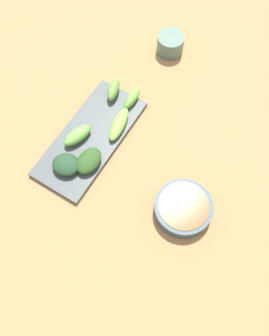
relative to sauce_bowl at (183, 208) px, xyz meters
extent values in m
cube|color=#9C7A4C|center=(0.15, -0.02, -0.03)|extent=(2.10, 2.10, 0.02)
cylinder|color=#324B52|center=(0.00, 0.00, 0.00)|extent=(0.12, 0.12, 0.03)
cylinder|color=#752F08|center=(0.00, 0.00, 0.00)|extent=(0.11, 0.11, 0.03)
cube|color=#434F50|center=(0.27, -0.04, -0.01)|extent=(0.13, 0.30, 0.01)
ellipsoid|color=#22442B|center=(0.27, 0.05, 0.01)|extent=(0.07, 0.07, 0.03)
ellipsoid|color=#2C5222|center=(0.23, 0.02, 0.01)|extent=(0.05, 0.07, 0.03)
ellipsoid|color=#6BB44A|center=(0.29, -0.02, 0.01)|extent=(0.05, 0.08, 0.03)
ellipsoid|color=#6BBA46|center=(0.23, -0.18, 0.01)|extent=(0.02, 0.06, 0.03)
ellipsoid|color=#679F41|center=(0.28, -0.17, 0.01)|extent=(0.04, 0.07, 0.03)
ellipsoid|color=#79B74A|center=(0.22, -0.10, 0.01)|extent=(0.05, 0.10, 0.02)
cylinder|color=#517364|center=(0.24, -0.37, 0.01)|extent=(0.07, 0.07, 0.05)
camera|label=1|loc=(-0.04, 0.26, 0.75)|focal=39.62mm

